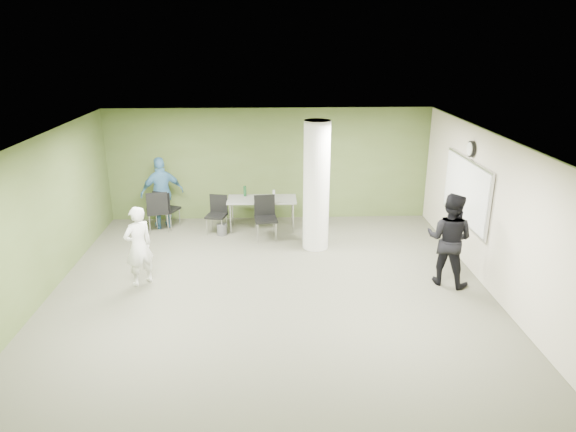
{
  "coord_description": "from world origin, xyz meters",
  "views": [
    {
      "loc": [
        -0.01,
        -8.49,
        4.4
      ],
      "look_at": [
        0.36,
        1.0,
        1.08
      ],
      "focal_mm": 32.0,
      "sensor_mm": 36.0,
      "label": 1
    }
  ],
  "objects_px": {
    "folding_table": "(262,200)",
    "woman_white": "(139,246)",
    "man_blue": "(162,193)",
    "man_black": "(449,239)",
    "chair_back_left": "(157,208)"
  },
  "relations": [
    {
      "from": "chair_back_left",
      "to": "man_black",
      "type": "bearing_deg",
      "value": 139.87
    },
    {
      "from": "folding_table",
      "to": "man_black",
      "type": "relative_size",
      "value": 0.93
    },
    {
      "from": "woman_white",
      "to": "man_black",
      "type": "distance_m",
      "value": 5.73
    },
    {
      "from": "chair_back_left",
      "to": "man_black",
      "type": "height_order",
      "value": "man_black"
    },
    {
      "from": "chair_back_left",
      "to": "man_blue",
      "type": "height_order",
      "value": "man_blue"
    },
    {
      "from": "chair_back_left",
      "to": "man_blue",
      "type": "distance_m",
      "value": 0.43
    },
    {
      "from": "man_black",
      "to": "man_blue",
      "type": "xyz_separation_m",
      "value": [
        -5.87,
        3.24,
        -0.01
      ]
    },
    {
      "from": "folding_table",
      "to": "chair_back_left",
      "type": "bearing_deg",
      "value": -177.01
    },
    {
      "from": "chair_back_left",
      "to": "man_blue",
      "type": "xyz_separation_m",
      "value": [
        0.07,
        0.33,
        0.28
      ]
    },
    {
      "from": "folding_table",
      "to": "woman_white",
      "type": "xyz_separation_m",
      "value": [
        -2.24,
        -2.83,
        0.04
      ]
    },
    {
      "from": "folding_table",
      "to": "man_blue",
      "type": "height_order",
      "value": "man_blue"
    },
    {
      "from": "man_blue",
      "to": "man_black",
      "type": "bearing_deg",
      "value": 129.26
    },
    {
      "from": "chair_back_left",
      "to": "woman_white",
      "type": "relative_size",
      "value": 0.66
    },
    {
      "from": "man_black",
      "to": "man_blue",
      "type": "relative_size",
      "value": 1.01
    },
    {
      "from": "woman_white",
      "to": "man_black",
      "type": "height_order",
      "value": "man_black"
    }
  ]
}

